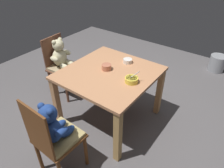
{
  "coord_description": "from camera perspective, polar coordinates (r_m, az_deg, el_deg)",
  "views": [
    {
      "loc": [
        1.24,
        -1.62,
        1.95
      ],
      "look_at": [
        0.0,
        0.05,
        0.51
      ],
      "focal_mm": 32.98,
      "sensor_mm": 36.0,
      "label": 1
    }
  ],
  "objects": [
    {
      "name": "metal_pail",
      "position": [
        4.21,
        27.12,
        5.16
      ],
      "size": [
        0.28,
        0.28,
        0.29
      ],
      "primitive_type": "cylinder",
      "color": "#93969B",
      "rests_on": "ground_plane"
    },
    {
      "name": "dining_table",
      "position": [
        2.45,
        -0.7,
        1.19
      ],
      "size": [
        1.01,
        1.03,
        0.71
      ],
      "color": "tan",
      "rests_on": "ground_plane"
    },
    {
      "name": "ground_plane",
      "position": [
        2.84,
        -0.61,
        -9.35
      ],
      "size": [
        5.2,
        5.2,
        0.04
      ],
      "color": "#585556"
    },
    {
      "name": "teddy_chair_near_front",
      "position": [
        1.95,
        -16.0,
        -12.43
      ],
      "size": [
        0.39,
        0.4,
        0.93
      ],
      "rotation": [
        0.0,
        0.0,
        1.55
      ],
      "color": "brown",
      "rests_on": "ground_plane"
    },
    {
      "name": "porridge_bowl_white_far_center",
      "position": [
        2.58,
        4.34,
        6.45
      ],
      "size": [
        0.11,
        0.11,
        0.05
      ],
      "color": "silver",
      "rests_on": "dining_table"
    },
    {
      "name": "teddy_chair_near_left",
      "position": [
        3.05,
        -13.92,
        6.57
      ],
      "size": [
        0.41,
        0.41,
        0.88
      ],
      "rotation": [
        0.0,
        0.0,
        0.06
      ],
      "color": "brown",
      "rests_on": "ground_plane"
    },
    {
      "name": "porridge_bowl_terracotta_center",
      "position": [
        2.42,
        -1.54,
        4.77
      ],
      "size": [
        0.11,
        0.11,
        0.06
      ],
      "color": "#BD6D50",
      "rests_on": "dining_table"
    },
    {
      "name": "porridge_bowl_yellow_near_right",
      "position": [
        2.21,
        5.43,
        1.2
      ],
      "size": [
        0.14,
        0.14,
        0.13
      ],
      "color": "yellow",
      "rests_on": "dining_table"
    }
  ]
}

